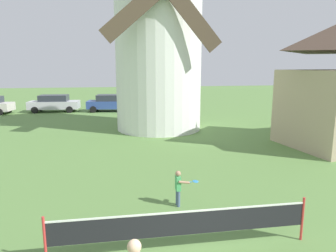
{
  "coord_description": "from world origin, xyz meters",
  "views": [
    {
      "loc": [
        -1.58,
        -4.09,
        4.2
      ],
      "look_at": [
        -0.21,
        4.26,
        2.56
      ],
      "focal_mm": 33.23,
      "sensor_mm": 36.0,
      "label": 1
    }
  ],
  "objects_px": {
    "windmill": "(158,31)",
    "player_far": "(179,186)",
    "parked_car_silver": "(54,103)",
    "tennis_net": "(182,224)",
    "parked_car_blue": "(109,103)"
  },
  "relations": [
    {
      "from": "windmill",
      "to": "player_far",
      "type": "bearing_deg",
      "value": -94.78
    },
    {
      "from": "windmill",
      "to": "parked_car_silver",
      "type": "height_order",
      "value": "windmill"
    },
    {
      "from": "tennis_net",
      "to": "parked_car_blue",
      "type": "xyz_separation_m",
      "value": [
        -2.09,
        23.13,
        0.12
      ]
    },
    {
      "from": "parked_car_silver",
      "to": "parked_car_blue",
      "type": "xyz_separation_m",
      "value": [
        5.07,
        -0.54,
        -0.0
      ]
    },
    {
      "from": "windmill",
      "to": "tennis_net",
      "type": "bearing_deg",
      "value": -95.56
    },
    {
      "from": "parked_car_silver",
      "to": "parked_car_blue",
      "type": "relative_size",
      "value": 1.08
    },
    {
      "from": "windmill",
      "to": "parked_car_silver",
      "type": "xyz_separation_m",
      "value": [
        -8.55,
        9.43,
        -5.57
      ]
    },
    {
      "from": "tennis_net",
      "to": "parked_car_blue",
      "type": "bearing_deg",
      "value": 95.17
    },
    {
      "from": "player_far",
      "to": "parked_car_silver",
      "type": "bearing_deg",
      "value": 109.5
    },
    {
      "from": "windmill",
      "to": "parked_car_silver",
      "type": "relative_size",
      "value": 2.7
    },
    {
      "from": "tennis_net",
      "to": "parked_car_silver",
      "type": "height_order",
      "value": "parked_car_silver"
    },
    {
      "from": "tennis_net",
      "to": "parked_car_blue",
      "type": "relative_size",
      "value": 1.43
    },
    {
      "from": "tennis_net",
      "to": "parked_car_blue",
      "type": "height_order",
      "value": "parked_car_blue"
    },
    {
      "from": "player_far",
      "to": "parked_car_blue",
      "type": "xyz_separation_m",
      "value": [
        -2.48,
        20.78,
        0.18
      ]
    },
    {
      "from": "parked_car_silver",
      "to": "parked_car_blue",
      "type": "bearing_deg",
      "value": -6.13
    }
  ]
}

